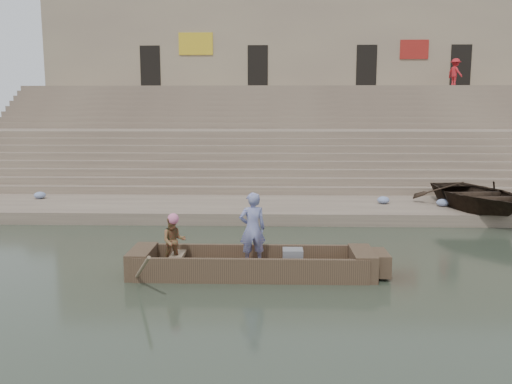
{
  "coord_description": "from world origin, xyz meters",
  "views": [
    {
      "loc": [
        -1.08,
        -10.97,
        3.78
      ],
      "look_at": [
        -1.53,
        4.32,
        1.4
      ],
      "focal_mm": 37.06,
      "sensor_mm": 36.0,
      "label": 1
    }
  ],
  "objects_px": {
    "main_rowboat": "(252,270)",
    "television": "(292,258)",
    "beached_rowboat": "(476,195)",
    "standing_man": "(252,229)",
    "pedestrian": "(455,73)",
    "rowing_man": "(174,241)"
  },
  "relations": [
    {
      "from": "television",
      "to": "rowing_man",
      "type": "bearing_deg",
      "value": -179.5
    },
    {
      "from": "main_rowboat",
      "to": "pedestrian",
      "type": "height_order",
      "value": "pedestrian"
    },
    {
      "from": "television",
      "to": "pedestrian",
      "type": "height_order",
      "value": "pedestrian"
    },
    {
      "from": "main_rowboat",
      "to": "beached_rowboat",
      "type": "distance_m",
      "value": 9.94
    },
    {
      "from": "beached_rowboat",
      "to": "pedestrian",
      "type": "height_order",
      "value": "pedestrian"
    },
    {
      "from": "television",
      "to": "pedestrian",
      "type": "xyz_separation_m",
      "value": [
        10.76,
        21.65,
        5.63
      ]
    },
    {
      "from": "main_rowboat",
      "to": "rowing_man",
      "type": "bearing_deg",
      "value": -179.24
    },
    {
      "from": "rowing_man",
      "to": "beached_rowboat",
      "type": "distance_m",
      "value": 11.35
    },
    {
      "from": "pedestrian",
      "to": "television",
      "type": "bearing_deg",
      "value": 131.07
    },
    {
      "from": "main_rowboat",
      "to": "pedestrian",
      "type": "xyz_separation_m",
      "value": [
        11.7,
        21.65,
        5.94
      ]
    },
    {
      "from": "main_rowboat",
      "to": "standing_man",
      "type": "relative_size",
      "value": 2.94
    },
    {
      "from": "rowing_man",
      "to": "television",
      "type": "relative_size",
      "value": 2.52
    },
    {
      "from": "main_rowboat",
      "to": "pedestrian",
      "type": "bearing_deg",
      "value": 61.63
    },
    {
      "from": "standing_man",
      "to": "main_rowboat",
      "type": "bearing_deg",
      "value": 65.76
    },
    {
      "from": "standing_man",
      "to": "television",
      "type": "distance_m",
      "value": 1.13
    },
    {
      "from": "main_rowboat",
      "to": "beached_rowboat",
      "type": "height_order",
      "value": "beached_rowboat"
    },
    {
      "from": "television",
      "to": "beached_rowboat",
      "type": "bearing_deg",
      "value": 44.22
    },
    {
      "from": "standing_man",
      "to": "beached_rowboat",
      "type": "height_order",
      "value": "standing_man"
    },
    {
      "from": "beached_rowboat",
      "to": "pedestrian",
      "type": "distance_m",
      "value": 16.61
    },
    {
      "from": "standing_man",
      "to": "pedestrian",
      "type": "height_order",
      "value": "pedestrian"
    },
    {
      "from": "main_rowboat",
      "to": "television",
      "type": "height_order",
      "value": "television"
    },
    {
      "from": "television",
      "to": "pedestrian",
      "type": "relative_size",
      "value": 0.27
    }
  ]
}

